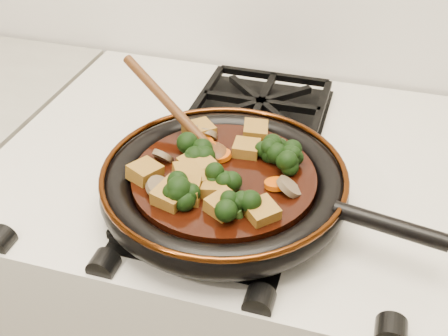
# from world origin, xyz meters

# --- Properties ---
(stove) EXTENTS (0.76, 0.60, 0.90)m
(stove) POSITION_xyz_m (0.00, 1.69, 0.45)
(stove) COLOR silver
(stove) RESTS_ON ground
(burner_grate_front) EXTENTS (0.23, 0.23, 0.03)m
(burner_grate_front) POSITION_xyz_m (0.00, 1.55, 0.91)
(burner_grate_front) COLOR black
(burner_grate_front) RESTS_ON stove
(burner_grate_back) EXTENTS (0.23, 0.23, 0.03)m
(burner_grate_back) POSITION_xyz_m (0.00, 1.83, 0.91)
(burner_grate_back) COLOR black
(burner_grate_back) RESTS_ON stove
(skillet) EXTENTS (0.46, 0.34, 0.05)m
(skillet) POSITION_xyz_m (0.01, 1.56, 0.94)
(skillet) COLOR black
(skillet) RESTS_ON burner_grate_front
(braising_sauce) EXTENTS (0.25, 0.25, 0.02)m
(braising_sauce) POSITION_xyz_m (0.01, 1.56, 0.95)
(braising_sauce) COLOR black
(braising_sauce) RESTS_ON skillet
(tofu_cube_0) EXTENTS (0.05, 0.05, 0.03)m
(tofu_cube_0) POSITION_xyz_m (-0.03, 1.50, 0.97)
(tofu_cube_0) COLOR olive
(tofu_cube_0) RESTS_ON braising_sauce
(tofu_cube_1) EXTENTS (0.06, 0.06, 0.03)m
(tofu_cube_1) POSITION_xyz_m (-0.05, 1.64, 0.97)
(tofu_cube_1) COLOR olive
(tofu_cube_1) RESTS_ON braising_sauce
(tofu_cube_2) EXTENTS (0.04, 0.04, 0.02)m
(tofu_cube_2) POSITION_xyz_m (0.03, 1.62, 0.97)
(tofu_cube_2) COLOR olive
(tofu_cube_2) RESTS_ON braising_sauce
(tofu_cube_3) EXTENTS (0.06, 0.06, 0.03)m
(tofu_cube_3) POSITION_xyz_m (-0.03, 1.54, 0.97)
(tofu_cube_3) COLOR olive
(tofu_cube_3) RESTS_ON braising_sauce
(tofu_cube_4) EXTENTS (0.05, 0.05, 0.02)m
(tofu_cube_4) POSITION_xyz_m (0.08, 1.50, 0.97)
(tofu_cube_4) COLOR olive
(tofu_cube_4) RESTS_ON braising_sauce
(tofu_cube_5) EXTENTS (0.05, 0.05, 0.03)m
(tofu_cube_5) POSITION_xyz_m (-0.04, 1.49, 0.97)
(tofu_cube_5) COLOR olive
(tofu_cube_5) RESTS_ON braising_sauce
(tofu_cube_6) EXTENTS (0.06, 0.06, 0.03)m
(tofu_cube_6) POSITION_xyz_m (-0.03, 1.56, 0.97)
(tofu_cube_6) COLOR olive
(tofu_cube_6) RESTS_ON braising_sauce
(tofu_cube_7) EXTENTS (0.05, 0.05, 0.03)m
(tofu_cube_7) POSITION_xyz_m (0.03, 1.49, 0.97)
(tofu_cube_7) COLOR olive
(tofu_cube_7) RESTS_ON braising_sauce
(tofu_cube_8) EXTENTS (0.04, 0.04, 0.02)m
(tofu_cube_8) POSITION_xyz_m (0.01, 1.52, 0.97)
(tofu_cube_8) COLOR olive
(tofu_cube_8) RESTS_ON braising_sauce
(tofu_cube_9) EXTENTS (0.04, 0.05, 0.02)m
(tofu_cube_9) POSITION_xyz_m (0.03, 1.67, 0.97)
(tofu_cube_9) COLOR olive
(tofu_cube_9) RESTS_ON braising_sauce
(tofu_cube_10) EXTENTS (0.05, 0.05, 0.03)m
(tofu_cube_10) POSITION_xyz_m (-0.09, 1.53, 0.97)
(tofu_cube_10) COLOR olive
(tofu_cube_10) RESTS_ON braising_sauce
(broccoli_floret_0) EXTENTS (0.09, 0.09, 0.06)m
(broccoli_floret_0) POSITION_xyz_m (0.09, 1.61, 0.97)
(broccoli_floret_0) COLOR black
(broccoli_floret_0) RESTS_ON braising_sauce
(broccoli_floret_1) EXTENTS (0.08, 0.08, 0.07)m
(broccoli_floret_1) POSITION_xyz_m (-0.04, 1.58, 0.97)
(broccoli_floret_1) COLOR black
(broccoli_floret_1) RESTS_ON braising_sauce
(broccoli_floret_2) EXTENTS (0.07, 0.07, 0.06)m
(broccoli_floret_2) POSITION_xyz_m (0.02, 1.54, 0.97)
(broccoli_floret_2) COLOR black
(broccoli_floret_2) RESTS_ON braising_sauce
(broccoli_floret_3) EXTENTS (0.08, 0.08, 0.06)m
(broccoli_floret_3) POSITION_xyz_m (0.05, 1.49, 0.97)
(broccoli_floret_3) COLOR black
(broccoli_floret_3) RESTS_ON braising_sauce
(broccoli_floret_4) EXTENTS (0.09, 0.08, 0.07)m
(broccoli_floret_4) POSITION_xyz_m (-0.03, 1.49, 0.97)
(broccoli_floret_4) COLOR black
(broccoli_floret_4) RESTS_ON braising_sauce
(broccoli_floret_5) EXTENTS (0.08, 0.08, 0.06)m
(broccoli_floret_5) POSITION_xyz_m (0.06, 1.63, 0.97)
(broccoli_floret_5) COLOR black
(broccoli_floret_5) RESTS_ON braising_sauce
(broccoli_floret_6) EXTENTS (0.09, 0.09, 0.07)m
(broccoli_floret_6) POSITION_xyz_m (-0.02, 1.50, 0.97)
(broccoli_floret_6) COLOR black
(broccoli_floret_6) RESTS_ON braising_sauce
(broccoli_floret_7) EXTENTS (0.09, 0.09, 0.06)m
(broccoli_floret_7) POSITION_xyz_m (-0.04, 1.59, 0.97)
(broccoli_floret_7) COLOR black
(broccoli_floret_7) RESTS_ON braising_sauce
(broccoli_floret_8) EXTENTS (0.07, 0.08, 0.07)m
(broccoli_floret_8) POSITION_xyz_m (0.10, 1.60, 0.97)
(broccoli_floret_8) COLOR black
(broccoli_floret_8) RESTS_ON braising_sauce
(carrot_coin_0) EXTENTS (0.03, 0.03, 0.02)m
(carrot_coin_0) POSITION_xyz_m (-0.03, 1.61, 0.96)
(carrot_coin_0) COLOR #C84A05
(carrot_coin_0) RESTS_ON braising_sauce
(carrot_coin_1) EXTENTS (0.03, 0.03, 0.02)m
(carrot_coin_1) POSITION_xyz_m (0.07, 1.64, 0.96)
(carrot_coin_1) COLOR #C84A05
(carrot_coin_1) RESTS_ON braising_sauce
(carrot_coin_2) EXTENTS (0.03, 0.03, 0.01)m
(carrot_coin_2) POSITION_xyz_m (-0.00, 1.60, 0.96)
(carrot_coin_2) COLOR #C84A05
(carrot_coin_2) RESTS_ON braising_sauce
(carrot_coin_3) EXTENTS (0.03, 0.03, 0.01)m
(carrot_coin_3) POSITION_xyz_m (-0.04, 1.62, 0.96)
(carrot_coin_3) COLOR #C84A05
(carrot_coin_3) RESTS_ON braising_sauce
(carrot_coin_4) EXTENTS (0.03, 0.03, 0.02)m
(carrot_coin_4) POSITION_xyz_m (0.08, 1.56, 0.96)
(carrot_coin_4) COLOR #C84A05
(carrot_coin_4) RESTS_ON braising_sauce
(mushroom_slice_0) EXTENTS (0.04, 0.04, 0.03)m
(mushroom_slice_0) POSITION_xyz_m (-0.05, 1.64, 0.97)
(mushroom_slice_0) COLOR brown
(mushroom_slice_0) RESTS_ON braising_sauce
(mushroom_slice_1) EXTENTS (0.04, 0.04, 0.03)m
(mushroom_slice_1) POSITION_xyz_m (-0.06, 1.50, 0.97)
(mushroom_slice_1) COLOR brown
(mushroom_slice_1) RESTS_ON braising_sauce
(mushroom_slice_2) EXTENTS (0.05, 0.05, 0.03)m
(mushroom_slice_2) POSITION_xyz_m (0.10, 1.55, 0.97)
(mushroom_slice_2) COLOR brown
(mushroom_slice_2) RESTS_ON braising_sauce
(mushroom_slice_3) EXTENTS (0.04, 0.03, 0.03)m
(mushroom_slice_3) POSITION_xyz_m (-0.08, 1.57, 0.97)
(mushroom_slice_3) COLOR brown
(mushroom_slice_3) RESTS_ON braising_sauce
(mushroom_slice_4) EXTENTS (0.03, 0.03, 0.03)m
(mushroom_slice_4) POSITION_xyz_m (-0.04, 1.64, 0.97)
(mushroom_slice_4) COLOR brown
(mushroom_slice_4) RESTS_ON braising_sauce
(wooden_spoon) EXTENTS (0.13, 0.09, 0.21)m
(wooden_spoon) POSITION_xyz_m (-0.06, 1.63, 0.98)
(wooden_spoon) COLOR #4D2910
(wooden_spoon) RESTS_ON braising_sauce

